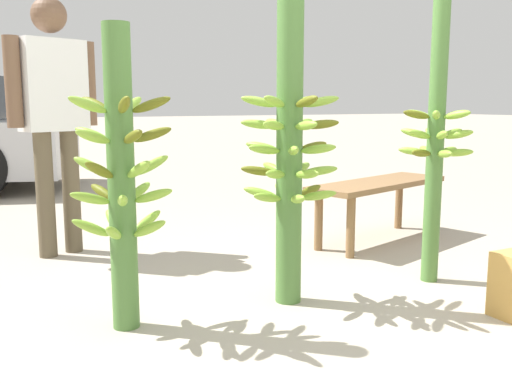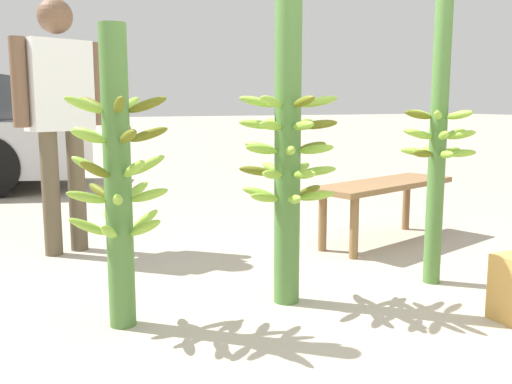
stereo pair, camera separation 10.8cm
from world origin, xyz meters
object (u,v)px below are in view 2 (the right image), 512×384
object	(u,v)px
banana_stalk_left	(118,176)
banana_stalk_center	(288,150)
vendor_person	(60,104)
market_bench	(384,192)
banana_stalk_right	(438,141)

from	to	relation	value
banana_stalk_left	banana_stalk_center	bearing A→B (deg)	-3.30
vendor_person	market_bench	distance (m)	2.39
banana_stalk_left	vendor_person	size ratio (longest dim) A/B	0.81
market_bench	banana_stalk_right	bearing A→B (deg)	-127.40
banana_stalk_center	market_bench	size ratio (longest dim) A/B	1.21
banana_stalk_left	banana_stalk_right	distance (m)	1.79
banana_stalk_left	banana_stalk_center	size ratio (longest dim) A/B	0.87
banana_stalk_right	market_bench	distance (m)	1.06
banana_stalk_center	market_bench	bearing A→B (deg)	32.91
banana_stalk_left	vendor_person	bearing A→B (deg)	92.17
banana_stalk_left	vendor_person	distance (m)	1.54
banana_stalk_center	banana_stalk_right	distance (m)	0.93
banana_stalk_right	banana_stalk_left	bearing A→B (deg)	175.83
banana_stalk_center	vendor_person	size ratio (longest dim) A/B	0.93
banana_stalk_right	banana_stalk_center	bearing A→B (deg)	175.03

